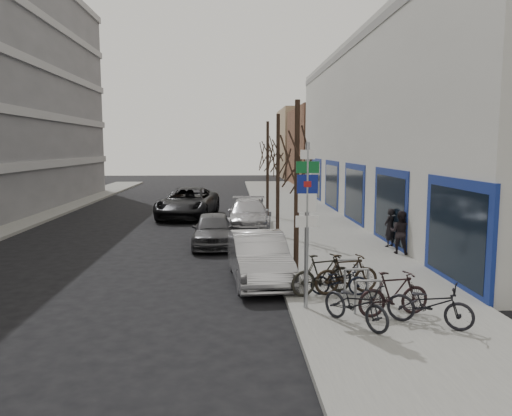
{
  "coord_description": "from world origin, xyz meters",
  "views": [
    {
      "loc": [
        0.63,
        -11.79,
        4.08
      ],
      "look_at": [
        1.41,
        5.11,
        2.0
      ],
      "focal_mm": 35.0,
      "sensor_mm": 36.0,
      "label": 1
    }
  ],
  "objects": [
    {
      "name": "brick_building_far",
      "position": [
        13.0,
        40.0,
        4.0
      ],
      "size": [
        12.0,
        14.0,
        8.0
      ],
      "primitive_type": "cube",
      "color": "brown",
      "rests_on": "ground"
    },
    {
      "name": "tree_far",
      "position": [
        2.6,
        16.5,
        4.1
      ],
      "size": [
        1.8,
        1.8,
        5.5
      ],
      "color": "black",
      "rests_on": "ground"
    },
    {
      "name": "bike_far_curb",
      "position": [
        4.94,
        -1.35,
        0.72
      ],
      "size": [
        1.89,
        1.47,
        1.14
      ],
      "primitive_type": "imported",
      "rotation": [
        0.0,
        0.0,
        1.02
      ],
      "color": "black",
      "rests_on": "sidewalk_east"
    },
    {
      "name": "parked_car_back",
      "position": [
        1.4,
        12.88,
        0.73
      ],
      "size": [
        2.21,
        5.09,
        1.46
      ],
      "primitive_type": "imported",
      "rotation": [
        0.0,
        0.0,
        -0.03
      ],
      "color": "#ACABB1",
      "rests_on": "ground"
    },
    {
      "name": "sidewalk_east",
      "position": [
        4.5,
        10.0,
        0.07
      ],
      "size": [
        5.0,
        70.0,
        0.15
      ],
      "primitive_type": "cube",
      "color": "slate",
      "rests_on": "ground"
    },
    {
      "name": "tan_building_far",
      "position": [
        13.5,
        55.0,
        4.5
      ],
      "size": [
        13.0,
        12.0,
        9.0
      ],
      "primitive_type": "cube",
      "color": "#937A5B",
      "rests_on": "ground"
    },
    {
      "name": "bike_far_inner",
      "position": [
        3.66,
        1.12,
        0.71
      ],
      "size": [
        1.9,
        0.89,
        1.11
      ],
      "primitive_type": "imported",
      "rotation": [
        0.0,
        0.0,
        1.76
      ],
      "color": "black",
      "rests_on": "sidewalk_east"
    },
    {
      "name": "meter_mid",
      "position": [
        2.15,
        8.5,
        0.92
      ],
      "size": [
        0.1,
        0.08,
        1.27
      ],
      "color": "gray",
      "rests_on": "sidewalk_east"
    },
    {
      "name": "bike_near_right",
      "position": [
        4.35,
        -0.69,
        0.7
      ],
      "size": [
        1.86,
        0.86,
        1.09
      ],
      "primitive_type": "imported",
      "rotation": [
        0.0,
        0.0,
        1.76
      ],
      "color": "black",
      "rests_on": "sidewalk_east"
    },
    {
      "name": "pedestrian_far",
      "position": [
        6.8,
        6.1,
        0.96
      ],
      "size": [
        0.72,
        0.68,
        1.62
      ],
      "primitive_type": "imported",
      "rotation": [
        0.0,
        0.0,
        2.52
      ],
      "color": "black",
      "rests_on": "sidewalk_east"
    },
    {
      "name": "tree_mid",
      "position": [
        2.6,
        10.0,
        4.1
      ],
      "size": [
        1.8,
        1.8,
        5.5
      ],
      "color": "black",
      "rests_on": "ground"
    },
    {
      "name": "pedestrian_near",
      "position": [
        6.8,
        7.37,
        0.91
      ],
      "size": [
        0.66,
        0.64,
        1.53
      ],
      "primitive_type": "imported",
      "rotation": [
        0.0,
        0.0,
        3.87
      ],
      "color": "black",
      "rests_on": "sidewalk_east"
    },
    {
      "name": "bike_rack",
      "position": [
        3.8,
        0.6,
        0.66
      ],
      "size": [
        0.66,
        2.26,
        0.83
      ],
      "color": "gray",
      "rests_on": "sidewalk_east"
    },
    {
      "name": "parked_car_front",
      "position": [
        1.4,
        3.03,
        0.74
      ],
      "size": [
        1.96,
        4.61,
        1.48
      ],
      "primitive_type": "imported",
      "rotation": [
        0.0,
        0.0,
        0.09
      ],
      "color": "#B2B3B8",
      "rests_on": "ground"
    },
    {
      "name": "meter_front",
      "position": [
        2.15,
        3.0,
        0.92
      ],
      "size": [
        0.1,
        0.08,
        1.27
      ],
      "color": "gray",
      "rests_on": "sidewalk_east"
    },
    {
      "name": "lane_car",
      "position": [
        -1.98,
        17.11,
        0.86
      ],
      "size": [
        3.65,
        6.5,
        1.72
      ],
      "primitive_type": "imported",
      "rotation": [
        0.0,
        0.0,
        -0.13
      ],
      "color": "black",
      "rests_on": "ground"
    },
    {
      "name": "ground",
      "position": [
        0.0,
        0.0,
        0.0
      ],
      "size": [
        120.0,
        120.0,
        0.0
      ],
      "primitive_type": "plane",
      "color": "black",
      "rests_on": "ground"
    },
    {
      "name": "parked_car_mid",
      "position": [
        -0.2,
        8.5,
        0.69
      ],
      "size": [
        1.7,
        4.1,
        1.39
      ],
      "primitive_type": "imported",
      "rotation": [
        0.0,
        0.0,
        0.01
      ],
      "color": "#444449",
      "rests_on": "ground"
    },
    {
      "name": "bike_near_left",
      "position": [
        3.32,
        -1.25,
        0.72
      ],
      "size": [
        1.51,
        1.85,
        1.14
      ],
      "primitive_type": "imported",
      "rotation": [
        0.0,
        0.0,
        0.6
      ],
      "color": "black",
      "rests_on": "sidewalk_east"
    },
    {
      "name": "bike_mid_curb",
      "position": [
        3.44,
        1.03,
        0.62
      ],
      "size": [
        1.57,
        0.63,
        0.93
      ],
      "primitive_type": "imported",
      "rotation": [
        0.0,
        0.0,
        1.46
      ],
      "color": "black",
      "rests_on": "sidewalk_east"
    },
    {
      "name": "highway_sign_pole",
      "position": [
        2.4,
        -0.01,
        2.46
      ],
      "size": [
        0.55,
        0.1,
        4.2
      ],
      "color": "gray",
      "rests_on": "ground"
    },
    {
      "name": "bike_mid_inner",
      "position": [
        3.0,
        1.08,
        0.71
      ],
      "size": [
        1.94,
        1.15,
        1.13
      ],
      "primitive_type": "imported",
      "rotation": [
        0.0,
        0.0,
        1.92
      ],
      "color": "black",
      "rests_on": "sidewalk_east"
    },
    {
      "name": "tree_near",
      "position": [
        2.6,
        3.5,
        4.1
      ],
      "size": [
        1.8,
        1.8,
        5.5
      ],
      "color": "black",
      "rests_on": "ground"
    },
    {
      "name": "meter_back",
      "position": [
        2.15,
        14.0,
        0.92
      ],
      "size": [
        0.1,
        0.08,
        1.27
      ],
      "color": "gray",
      "rests_on": "sidewalk_east"
    }
  ]
}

